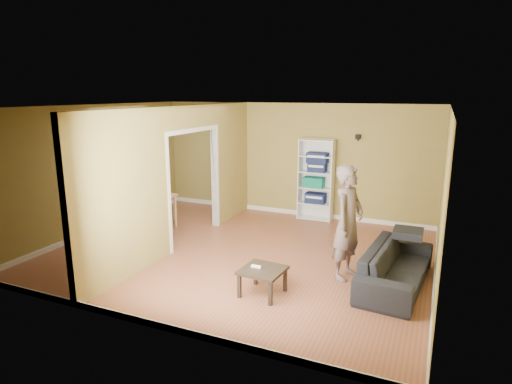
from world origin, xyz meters
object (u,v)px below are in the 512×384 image
Objects in this scene: chair_left at (119,201)px; person at (348,213)px; dining_table at (145,198)px; chair_far at (165,202)px; sofa at (396,261)px; bookshelf at (317,180)px; chair_near at (128,216)px; coffee_table at (263,273)px.

person is at bearing 64.11° from chair_left.
dining_table is 0.59m from chair_far.
bookshelf reaches higher than sofa.
dining_table is at bearing -146.07° from bookshelf.
chair_near is (-4.39, 0.19, -0.61)m from person.
person is at bearing 160.01° from chair_far.
coffee_table is 4.15m from chair_far.
chair_near is 0.97× the size of chair_far.
coffee_table is at bearing 141.65° from chair_far.
person is 1.80× the size of dining_table.
dining_table is at bearing 86.70° from sofa.
chair_left reaches higher than chair_far.
bookshelf is 3.45m from chair_far.
chair_near is at bearing 84.90° from chair_far.
sofa is 2.02m from coffee_table.
dining_table is at bearing 72.80° from chair_left.
chair_near is (0.06, -0.61, -0.21)m from dining_table.
coffee_table is 3.96m from dining_table.
bookshelf is (-1.31, 2.91, -0.13)m from person.
coffee_table is (-1.71, -1.08, -0.06)m from sofa.
dining_table is at bearing 76.63° from chair_far.
chair_left is at bearing 87.69° from sofa.
sofa reaches higher than coffee_table.
person is 2.32× the size of chair_far.
chair_left reaches higher than coffee_table.
coffee_table is at bearing 127.48° from sofa.
chair_far is at bearing 86.75° from person.
chair_left is (-4.17, 1.87, 0.19)m from coffee_table.
dining_table is 1.11× the size of chair_left.
sofa reaches higher than dining_table.
bookshelf reaches higher than dining_table.
chair_left is at bearing 31.99° from chair_far.
chair_far is (0.05, 1.16, 0.01)m from chair_near.
chair_far reaches higher than dining_table.
chair_near is at bearing 33.68° from chair_left.
chair_far is at bearing 79.42° from dining_table.
coffee_table is 3.65m from chair_near.
chair_far reaches higher than coffee_table.
bookshelf reaches higher than coffee_table.
bookshelf is 1.57× the size of dining_table.
dining_table is at bearing 89.97° from chair_near.
coffee_table is at bearing 48.80° from chair_left.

